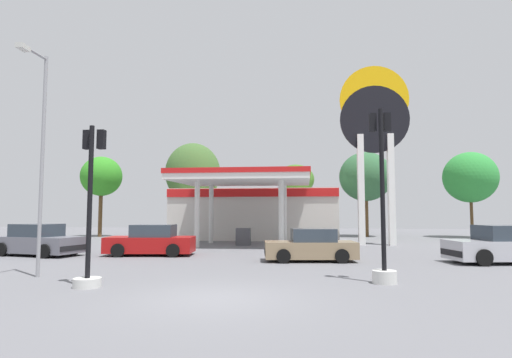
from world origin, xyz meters
name	(u,v)px	position (x,y,z in m)	size (l,w,h in m)	color
ground_plane	(215,298)	(0.00, 0.00, 0.00)	(90.00, 90.00, 0.00)	slate
gas_station	(255,211)	(-1.76, 22.30, 2.23)	(12.77, 13.38, 4.69)	beige
station_pole_sign	(375,130)	(6.83, 17.59, 7.56)	(4.50, 0.56, 11.88)	white
car_0	(503,246)	(10.48, 8.41, 0.72)	(4.68, 2.57, 1.59)	black
car_1	(311,246)	(2.45, 8.21, 0.64)	(4.13, 2.18, 1.42)	black
car_2	(39,241)	(-10.91, 8.99, 0.70)	(4.62, 2.71, 1.55)	black
car_3	(151,241)	(-5.39, 9.70, 0.69)	(4.42, 2.29, 1.52)	black
traffic_signal_0	(383,224)	(4.60, 2.76, 1.78)	(0.72, 0.72, 5.34)	silver
traffic_signal_1	(90,228)	(-3.96, 1.08, 1.67)	(0.78, 0.78, 4.68)	silver
tree_0	(101,177)	(-15.51, 24.11, 5.23)	(3.53, 3.53, 6.98)	brown
tree_1	(193,173)	(-7.48, 24.81, 5.52)	(4.75, 4.75, 8.12)	brown
tree_2	(295,180)	(1.36, 26.45, 4.96)	(3.30, 3.30, 6.32)	brown
tree_3	(366,177)	(7.47, 26.85, 5.21)	(4.55, 4.55, 7.37)	brown
tree_4	(470,177)	(16.01, 26.45, 5.04)	(4.34, 4.34, 7.18)	brown
corner_streetlamp	(39,143)	(-6.59, 2.46, 4.46)	(0.24, 1.48, 7.50)	gray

